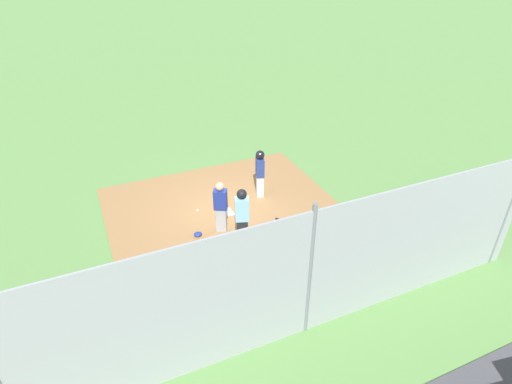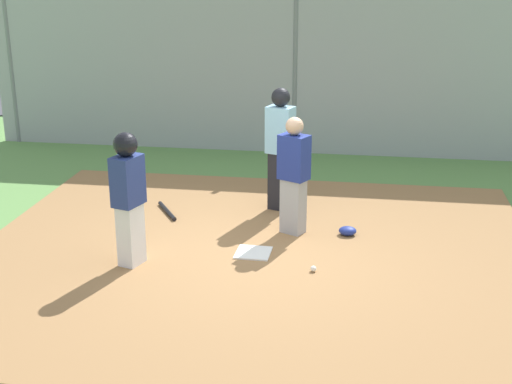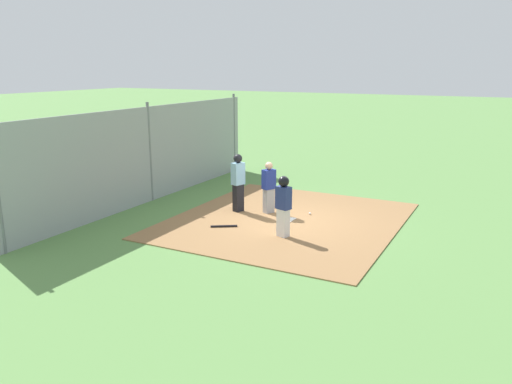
# 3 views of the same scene
# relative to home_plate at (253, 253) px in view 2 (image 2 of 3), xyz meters

# --- Properties ---
(ground_plane) EXTENTS (140.00, 140.00, 0.00)m
(ground_plane) POSITION_rel_home_plate_xyz_m (0.00, 0.00, -0.04)
(ground_plane) COLOR #5B8947
(dirt_infield) EXTENTS (7.20, 6.40, 0.03)m
(dirt_infield) POSITION_rel_home_plate_xyz_m (0.00, 0.00, -0.03)
(dirt_infield) COLOR olive
(dirt_infield) RESTS_ON ground_plane
(home_plate) EXTENTS (0.45, 0.45, 0.02)m
(home_plate) POSITION_rel_home_plate_xyz_m (0.00, 0.00, 0.00)
(home_plate) COLOR white
(home_plate) RESTS_ON dirt_infield
(catcher) EXTENTS (0.46, 0.41, 1.61)m
(catcher) POSITION_rel_home_plate_xyz_m (-0.42, -0.81, 0.83)
(catcher) COLOR #9E9EA3
(catcher) RESTS_ON dirt_infield
(umpire) EXTENTS (0.44, 0.37, 1.83)m
(umpire) POSITION_rel_home_plate_xyz_m (-0.13, -1.73, 0.96)
(umpire) COLOR black
(umpire) RESTS_ON dirt_infield
(runner) EXTENTS (0.36, 0.44, 1.66)m
(runner) POSITION_rel_home_plate_xyz_m (1.43, 0.53, 0.94)
(runner) COLOR silver
(runner) RESTS_ON dirt_infield
(baseball_bat) EXTENTS (0.45, 0.68, 0.06)m
(baseball_bat) POSITION_rel_home_plate_xyz_m (1.50, -1.29, 0.02)
(baseball_bat) COLOR black
(baseball_bat) RESTS_ON dirt_infield
(catcher_mask) EXTENTS (0.24, 0.20, 0.12)m
(catcher_mask) POSITION_rel_home_plate_xyz_m (-1.17, -0.82, 0.05)
(catcher_mask) COLOR navy
(catcher_mask) RESTS_ON dirt_infield
(baseball) EXTENTS (0.07, 0.07, 0.07)m
(baseball) POSITION_rel_home_plate_xyz_m (-0.80, 0.43, 0.03)
(baseball) COLOR white
(baseball) RESTS_ON dirt_infield
(backstop_fence) EXTENTS (12.00, 0.10, 3.35)m
(backstop_fence) POSITION_rel_home_plate_xyz_m (0.00, -5.07, 1.56)
(backstop_fence) COLOR #93999E
(backstop_fence) RESTS_ON ground_plane
(parking_lot) EXTENTS (18.00, 5.20, 0.04)m
(parking_lot) POSITION_rel_home_plate_xyz_m (0.00, -9.84, -0.02)
(parking_lot) COLOR #424247
(parking_lot) RESTS_ON ground_plane
(parked_car_dark) EXTENTS (4.26, 2.00, 1.28)m
(parked_car_dark) POSITION_rel_home_plate_xyz_m (-0.18, -10.42, 0.57)
(parked_car_dark) COLOR black
(parked_car_dark) RESTS_ON parking_lot
(parked_car_silver) EXTENTS (4.42, 2.41, 1.28)m
(parked_car_silver) POSITION_rel_home_plate_xyz_m (3.61, -9.42, 0.57)
(parked_car_silver) COLOR #B2B2B7
(parked_car_silver) RESTS_ON parking_lot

